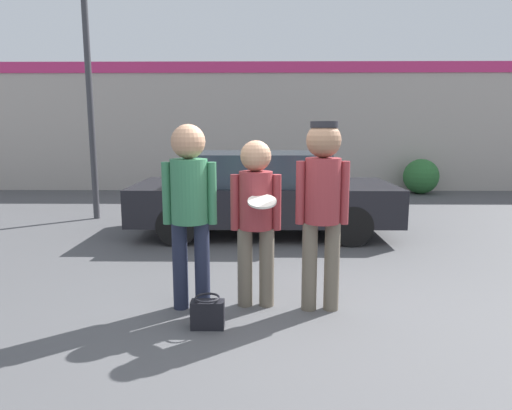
# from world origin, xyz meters

# --- Properties ---
(ground_plane) EXTENTS (56.00, 56.00, 0.00)m
(ground_plane) POSITION_xyz_m (0.00, 0.00, 0.00)
(ground_plane) COLOR #4C4C4F
(storefront_building) EXTENTS (24.00, 0.22, 3.60)m
(storefront_building) POSITION_xyz_m (0.00, 8.94, 1.83)
(storefront_building) COLOR #B2A89E
(storefront_building) RESTS_ON ground
(person_left) EXTENTS (0.53, 0.36, 1.83)m
(person_left) POSITION_xyz_m (-1.02, 0.12, 1.11)
(person_left) COLOR #1E2338
(person_left) RESTS_ON ground
(person_middle_with_frisbee) EXTENTS (0.50, 0.54, 1.68)m
(person_middle_with_frisbee) POSITION_xyz_m (-0.38, 0.20, 0.99)
(person_middle_with_frisbee) COLOR #665B4C
(person_middle_with_frisbee) RESTS_ON ground
(person_right) EXTENTS (0.51, 0.34, 1.85)m
(person_right) POSITION_xyz_m (0.26, 0.10, 1.14)
(person_right) COLOR #665B4C
(person_right) RESTS_ON ground
(parked_car_near) EXTENTS (4.32, 1.91, 1.38)m
(parked_car_near) POSITION_xyz_m (-0.30, 3.44, 0.70)
(parked_car_near) COLOR black
(parked_car_near) RESTS_ON ground
(street_lamp) EXTENTS (1.05, 0.35, 5.78)m
(street_lamp) POSITION_xyz_m (-3.46, 4.70, 3.52)
(street_lamp) COLOR #38383D
(street_lamp) RESTS_ON ground
(shrub) EXTENTS (0.95, 0.95, 0.95)m
(shrub) POSITION_xyz_m (4.05, 8.27, 0.48)
(shrub) COLOR #2D6B33
(shrub) RESTS_ON ground
(handbag) EXTENTS (0.30, 0.23, 0.30)m
(handbag) POSITION_xyz_m (-0.81, -0.35, 0.14)
(handbag) COLOR black
(handbag) RESTS_ON ground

